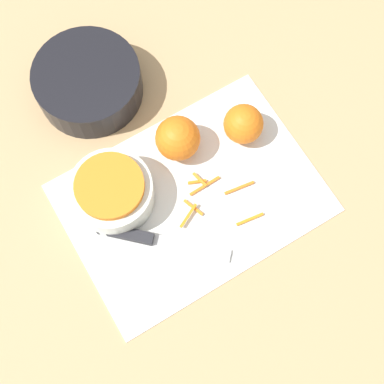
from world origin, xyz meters
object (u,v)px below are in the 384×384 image
at_px(bowl_dark, 88,83).
at_px(orange_right, 243,124).
at_px(knife, 140,236).
at_px(orange_left, 178,138).
at_px(bowl_speckled, 112,191).

bearing_deg(bowl_dark, orange_right, -48.09).
xyz_separation_m(knife, orange_left, (0.14, 0.11, 0.03)).
bearing_deg(orange_right, knife, -163.46).
xyz_separation_m(bowl_dark, orange_right, (0.20, -0.22, 0.01)).
bearing_deg(orange_left, knife, -141.96).
bearing_deg(knife, bowl_speckled, 136.13).
bearing_deg(knife, orange_right, 60.03).
height_order(bowl_speckled, orange_right, same).
height_order(orange_left, orange_right, orange_left).
distance_m(bowl_dark, knife, 0.31).
xyz_separation_m(orange_left, orange_right, (0.12, -0.04, -0.00)).
relative_size(bowl_speckled, knife, 0.78).
distance_m(knife, orange_left, 0.19).
xyz_separation_m(bowl_speckled, orange_left, (0.15, 0.03, 0.01)).
bearing_deg(knife, bowl_dark, 122.22).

